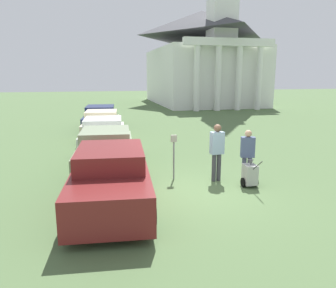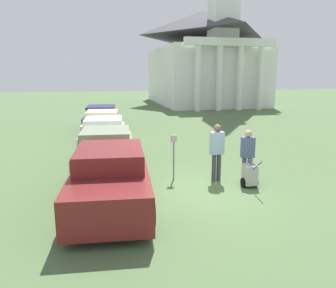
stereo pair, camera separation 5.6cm
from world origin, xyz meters
name	(u,v)px [view 2 (the right image)]	position (x,y,z in m)	size (l,w,h in m)	color
ground_plane	(193,192)	(0.00, 0.00, 0.00)	(120.00, 120.00, 0.00)	#4C663D
parked_car_maroon	(111,176)	(-2.35, -0.29, 0.72)	(2.32, 5.27, 1.53)	maroon
parked_car_sage	(107,149)	(-2.35, 3.13, 0.67)	(2.33, 5.14, 1.43)	gray
parked_car_white	(104,135)	(-2.35, 6.19, 0.67)	(2.25, 4.77, 1.44)	silver
parked_car_cream	(103,125)	(-2.35, 9.13, 0.68)	(2.26, 4.74, 1.46)	beige
parked_car_navy	(102,118)	(-2.35, 12.11, 0.68)	(2.33, 5.39, 1.45)	#19234C
parking_meter	(174,149)	(-0.28, 1.25, 1.01)	(0.18, 0.09, 1.46)	slate
person_worker	(217,149)	(1.00, 0.79, 1.05)	(0.44, 0.26, 1.83)	#3F3F47
person_supervisor	(247,153)	(1.90, 0.49, 0.95)	(0.46, 0.33, 1.67)	#515670
equipment_cart	(250,174)	(1.80, 0.05, 0.39)	(0.48, 0.99, 1.00)	#B2B2AD
church	(204,53)	(9.64, 28.35, 5.74)	(10.54, 16.58, 24.80)	white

